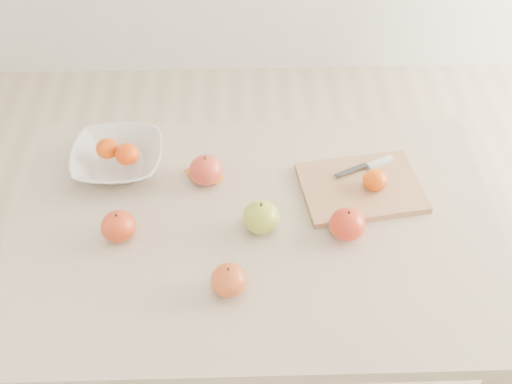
{
  "coord_description": "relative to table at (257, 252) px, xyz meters",
  "views": [
    {
      "loc": [
        -0.03,
        -1.03,
        1.93
      ],
      "look_at": [
        0.0,
        0.05,
        0.82
      ],
      "focal_mm": 45.0,
      "sensor_mm": 36.0,
      "label": 1
    }
  ],
  "objects": [
    {
      "name": "apple_red_e",
      "position": [
        0.21,
        -0.03,
        0.14
      ],
      "size": [
        0.09,
        0.09,
        0.08
      ],
      "primitive_type": "ellipsoid",
      "color": "#99040E",
      "rests_on": "table"
    },
    {
      "name": "board_tangerine",
      "position": [
        0.3,
        0.11,
        0.14
      ],
      "size": [
        0.06,
        0.06,
        0.05
      ],
      "primitive_type": "ellipsoid",
      "color": "#CB3B07",
      "rests_on": "cutting_board"
    },
    {
      "name": "bowl_tangerine_near",
      "position": [
        -0.39,
        0.23,
        0.16
      ],
      "size": [
        0.06,
        0.06,
        0.05
      ],
      "primitive_type": "ellipsoid",
      "color": "#E74208",
      "rests_on": "fruit_bowl"
    },
    {
      "name": "orange_peel_b",
      "position": [
        -0.11,
        0.17,
        0.1
      ],
      "size": [
        0.06,
        0.05,
        0.01
      ],
      "primitive_type": "cube",
      "rotation": [
        -0.14,
        0.0,
        -0.59
      ],
      "color": "#CF680E",
      "rests_on": "table"
    },
    {
      "name": "apple_green",
      "position": [
        0.01,
        -0.0,
        0.14
      ],
      "size": [
        0.09,
        0.09,
        0.08
      ],
      "primitive_type": "ellipsoid",
      "color": "olive",
      "rests_on": "table"
    },
    {
      "name": "orange_peel_a",
      "position": [
        -0.15,
        0.19,
        0.1
      ],
      "size": [
        0.07,
        0.07,
        0.01
      ],
      "primitive_type": "cube",
      "rotation": [
        0.21,
        0.0,
        0.6
      ],
      "color": "orange",
      "rests_on": "table"
    },
    {
      "name": "apple_red_d",
      "position": [
        -0.33,
        -0.02,
        0.14
      ],
      "size": [
        0.08,
        0.08,
        0.07
      ],
      "primitive_type": "ellipsoid",
      "color": "#961705",
      "rests_on": "table"
    },
    {
      "name": "cutting_board",
      "position": [
        0.27,
        0.12,
        0.11
      ],
      "size": [
        0.33,
        0.26,
        0.02
      ],
      "primitive_type": "cube",
      "rotation": [
        0.0,
        0.0,
        0.15
      ],
      "color": "tan",
      "rests_on": "table"
    },
    {
      "name": "bowl_tangerine_far",
      "position": [
        -0.33,
        0.21,
        0.16
      ],
      "size": [
        0.06,
        0.06,
        0.06
      ],
      "primitive_type": "ellipsoid",
      "color": "#CD4407",
      "rests_on": "fruit_bowl"
    },
    {
      "name": "table",
      "position": [
        0.0,
        0.0,
        0.0
      ],
      "size": [
        1.2,
        0.8,
        0.75
      ],
      "color": "beige",
      "rests_on": "ground"
    },
    {
      "name": "fruit_bowl",
      "position": [
        -0.36,
        0.22,
        0.13
      ],
      "size": [
        0.24,
        0.24,
        0.06
      ],
      "primitive_type": "imported",
      "color": "silver",
      "rests_on": "table"
    },
    {
      "name": "paring_knife",
      "position": [
        0.32,
        0.19,
        0.12
      ],
      "size": [
        0.16,
        0.08,
        0.01
      ],
      "color": "silver",
      "rests_on": "cutting_board"
    },
    {
      "name": "apple_red_c",
      "position": [
        -0.07,
        -0.19,
        0.14
      ],
      "size": [
        0.08,
        0.08,
        0.07
      ],
      "primitive_type": "ellipsoid",
      "color": "maroon",
      "rests_on": "table"
    },
    {
      "name": "apple_red_a",
      "position": [
        -0.13,
        0.16,
        0.14
      ],
      "size": [
        0.09,
        0.09,
        0.08
      ],
      "primitive_type": "ellipsoid",
      "color": "#A3181F",
      "rests_on": "table"
    },
    {
      "name": "ground",
      "position": [
        0.0,
        0.0,
        -0.65
      ],
      "size": [
        3.5,
        3.5,
        0.0
      ],
      "primitive_type": "plane",
      "color": "#C6B293",
      "rests_on": "ground"
    }
  ]
}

